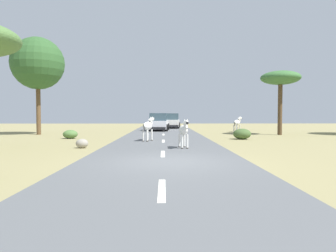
{
  "coord_description": "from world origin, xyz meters",
  "views": [
    {
      "loc": [
        -0.22,
        -10.56,
        1.68
      ],
      "look_at": [
        0.08,
        13.34,
        0.76
      ],
      "focal_mm": 32.81,
      "sensor_mm": 36.0,
      "label": 1
    }
  ],
  "objects": [
    {
      "name": "ground_plane",
      "position": [
        0.0,
        0.0,
        0.0
      ],
      "size": [
        90.0,
        90.0,
        0.0
      ],
      "primitive_type": "plane",
      "color": "#8E8456"
    },
    {
      "name": "road",
      "position": [
        -0.27,
        0.0,
        0.03
      ],
      "size": [
        6.0,
        64.0,
        0.05
      ],
      "primitive_type": "cube",
      "color": "#56595B",
      "rests_on": "ground_plane"
    },
    {
      "name": "lane_markings",
      "position": [
        -0.27,
        -1.0,
        0.05
      ],
      "size": [
        0.16,
        56.0,
        0.01
      ],
      "color": "silver",
      "rests_on": "road"
    },
    {
      "name": "zebra_0",
      "position": [
        0.72,
        4.14,
        0.9
      ],
      "size": [
        0.53,
        1.51,
        1.43
      ],
      "rotation": [
        0.0,
        0.0,
        3.29
      ],
      "color": "silver",
      "rests_on": "road"
    },
    {
      "name": "zebra_1",
      "position": [
        -1.2,
        8.19,
        0.95
      ],
      "size": [
        0.81,
        1.52,
        1.5
      ],
      "rotation": [
        0.0,
        0.0,
        5.92
      ],
      "color": "silver",
      "rests_on": "road"
    },
    {
      "name": "zebra_2",
      "position": [
        6.61,
        17.93,
        0.89
      ],
      "size": [
        1.18,
        1.34,
        1.49
      ],
      "rotation": [
        0.0,
        0.0,
        5.59
      ],
      "color": "silver",
      "rests_on": "ground_plane"
    },
    {
      "name": "car_0",
      "position": [
        0.67,
        25.88,
        0.85
      ],
      "size": [
        2.22,
        4.44,
        1.74
      ],
      "rotation": [
        0.0,
        0.0,
        3.08
      ],
      "color": "white",
      "rests_on": "road"
    },
    {
      "name": "car_1",
      "position": [
        -0.78,
        20.33,
        0.85
      ],
      "size": [
        2.23,
        4.44,
        1.74
      ],
      "rotation": [
        0.0,
        0.0,
        3.08
      ],
      "color": "silver",
      "rests_on": "road"
    },
    {
      "name": "tree_0",
      "position": [
        9.19,
        14.22,
        4.51
      ],
      "size": [
        3.16,
        3.16,
        5.18
      ],
      "color": "#4C3823",
      "rests_on": "ground_plane"
    },
    {
      "name": "tree_1",
      "position": [
        -10.56,
        14.82,
        5.81
      ],
      "size": [
        4.24,
        4.24,
        7.96
      ],
      "color": "brown",
      "rests_on": "ground_plane"
    },
    {
      "name": "bush_0",
      "position": [
        -6.7,
        10.65,
        0.3
      ],
      "size": [
        1.0,
        0.9,
        0.6
      ],
      "primitive_type": "ellipsoid",
      "color": "#4C7038",
      "rests_on": "ground_plane"
    },
    {
      "name": "bush_1",
      "position": [
        5.01,
        9.91,
        0.36
      ],
      "size": [
        1.19,
        1.08,
        0.72
      ],
      "primitive_type": "ellipsoid",
      "color": "#425B2D",
      "rests_on": "ground_plane"
    },
    {
      "name": "rock_1",
      "position": [
        -4.3,
        4.65,
        0.23
      ],
      "size": [
        0.61,
        0.5,
        0.46
      ],
      "primitive_type": "ellipsoid",
      "color": "gray",
      "rests_on": "ground_plane"
    }
  ]
}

